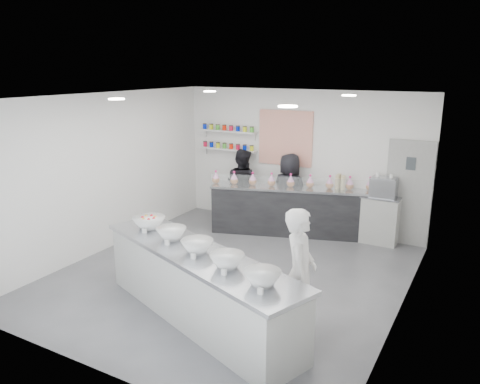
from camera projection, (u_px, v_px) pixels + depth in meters
name	position (u px, v px, depth m)	size (l,w,h in m)	color
floor	(231.00, 275.00, 8.00)	(6.00, 6.00, 0.00)	#515156
ceiling	(230.00, 97.00, 7.22)	(6.00, 6.00, 0.00)	white
back_wall	(300.00, 160.00, 10.14)	(5.50, 5.50, 0.00)	white
left_wall	(106.00, 173.00, 8.90)	(6.00, 6.00, 0.00)	white
right_wall	(406.00, 216.00, 6.32)	(6.00, 6.00, 0.00)	white
back_door	(408.00, 193.00, 9.15)	(0.88, 0.04, 2.10)	#959592
pattern_panel	(285.00, 138.00, 10.17)	(1.25, 0.03, 1.20)	#E94C2D
jar_shelf_lower	(228.00, 149.00, 10.85)	(1.45, 0.22, 0.04)	silver
jar_shelf_upper	(228.00, 131.00, 10.74)	(1.45, 0.22, 0.04)	silver
preserve_jars	(228.00, 137.00, 10.76)	(1.45, 0.10, 0.56)	red
downlight_0	(117.00, 99.00, 7.04)	(0.24, 0.24, 0.02)	white
downlight_1	(288.00, 106.00, 5.72)	(0.24, 0.24, 0.02)	white
downlight_2	(210.00, 91.00, 9.23)	(0.24, 0.24, 0.02)	white
downlight_3	(349.00, 95.00, 7.92)	(0.24, 0.24, 0.02)	white
prep_counter	(198.00, 286.00, 6.49)	(3.68, 0.84, 1.00)	#AEAFA9
back_bar	(290.00, 210.00, 9.88)	(3.32, 0.61, 1.03)	black
sneeze_guard	(289.00, 184.00, 9.43)	(3.27, 0.01, 0.28)	white
espresso_ledge	(366.00, 218.00, 9.49)	(1.30, 0.41, 0.97)	#AEAFA9
espresso_machine	(384.00, 188.00, 9.17)	(0.50, 0.34, 0.38)	#93969E
cup_stacks	(341.00, 183.00, 9.58)	(0.24, 0.24, 0.35)	tan
prep_bowls	(197.00, 246.00, 6.34)	(3.05, 0.55, 0.18)	white
label_cards	(187.00, 266.00, 5.83)	(2.66, 0.04, 0.07)	white
cookie_bags	(291.00, 180.00, 9.71)	(3.36, 0.16, 0.28)	#ED90D5
woman_prep	(300.00, 274.00, 5.99)	(0.64, 0.42, 1.76)	white
staff_left	(242.00, 186.00, 10.61)	(0.82, 0.64, 1.68)	black
staff_right	(289.00, 192.00, 10.06)	(0.82, 0.54, 1.68)	black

